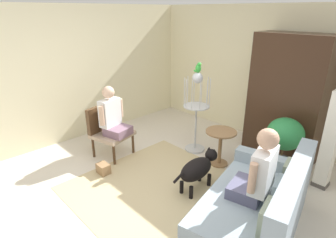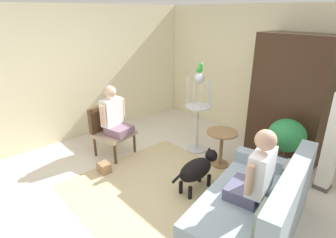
{
  "view_description": "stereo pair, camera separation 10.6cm",
  "coord_description": "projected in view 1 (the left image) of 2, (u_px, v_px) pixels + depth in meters",
  "views": [
    {
      "loc": [
        2.31,
        -2.19,
        2.41
      ],
      "look_at": [
        -0.28,
        0.3,
        0.98
      ],
      "focal_mm": 29.51,
      "sensor_mm": 36.0,
      "label": 1
    },
    {
      "loc": [
        2.38,
        -2.12,
        2.41
      ],
      "look_at": [
        -0.28,
        0.3,
        0.98
      ],
      "focal_mm": 29.51,
      "sensor_mm": 36.0,
      "label": 2
    }
  ],
  "objects": [
    {
      "name": "parrot",
      "position": [
        198.0,
        68.0,
        4.54
      ],
      "size": [
        0.17,
        0.1,
        0.17
      ],
      "color": "green",
      "rests_on": "bird_cage_stand"
    },
    {
      "name": "bird_cage_stand",
      "position": [
        196.0,
        108.0,
        4.81
      ],
      "size": [
        0.46,
        0.46,
        1.43
      ],
      "color": "silver",
      "rests_on": "ground"
    },
    {
      "name": "handbag",
      "position": [
        103.0,
        169.0,
        4.33
      ],
      "size": [
        0.2,
        0.16,
        0.16
      ],
      "primitive_type": "cube",
      "color": "#99724C",
      "rests_on": "ground"
    },
    {
      "name": "dog",
      "position": [
        198.0,
        168.0,
        3.88
      ],
      "size": [
        0.31,
        0.9,
        0.54
      ],
      "color": "black",
      "rests_on": "ground"
    },
    {
      "name": "column_lamp",
      "position": [
        330.0,
        142.0,
        3.8
      ],
      "size": [
        0.2,
        0.2,
        1.44
      ],
      "color": "#4C4742",
      "rests_on": "ground"
    },
    {
      "name": "person_on_couch",
      "position": [
        259.0,
        171.0,
        2.96
      ],
      "size": [
        0.5,
        0.57,
        0.85
      ],
      "color": "#545471"
    },
    {
      "name": "area_rug",
      "position": [
        167.0,
        194.0,
        3.87
      ],
      "size": [
        2.55,
        2.25,
        0.01
      ],
      "primitive_type": "cube",
      "color": "#C6B284",
      "rests_on": "ground"
    },
    {
      "name": "left_wall",
      "position": [
        83.0,
        73.0,
        5.38
      ],
      "size": [
        0.12,
        5.88,
        2.51
      ],
      "primitive_type": "cube",
      "color": "beige",
      "rests_on": "ground"
    },
    {
      "name": "person_on_armchair",
      "position": [
        112.0,
        115.0,
        4.63
      ],
      "size": [
        0.51,
        0.52,
        0.83
      ],
      "color": "slate"
    },
    {
      "name": "couch",
      "position": [
        258.0,
        207.0,
        3.13
      ],
      "size": [
        1.29,
        1.84,
        0.94
      ],
      "color": "#8EA0AD",
      "rests_on": "ground"
    },
    {
      "name": "round_end_table",
      "position": [
        220.0,
        143.0,
        4.48
      ],
      "size": [
        0.5,
        0.5,
        0.6
      ],
      "color": "olive",
      "rests_on": "ground"
    },
    {
      "name": "back_wall",
      "position": [
        272.0,
        76.0,
        5.12
      ],
      "size": [
        5.85,
        0.12,
        2.51
      ],
      "primitive_type": "cube",
      "color": "beige",
      "rests_on": "ground"
    },
    {
      "name": "armoire_cabinet",
      "position": [
        288.0,
        98.0,
        4.59
      ],
      "size": [
        1.19,
        0.56,
        2.08
      ],
      "primitive_type": "cube",
      "color": "#382316",
      "rests_on": "ground"
    },
    {
      "name": "ground_plane",
      "position": [
        167.0,
        195.0,
        3.85
      ],
      "size": [
        6.34,
        6.34,
        0.0
      ],
      "primitive_type": "plane",
      "color": "beige"
    },
    {
      "name": "armchair",
      "position": [
        107.0,
        127.0,
        4.8
      ],
      "size": [
        0.7,
        0.71,
        0.87
      ],
      "color": "#4C331E",
      "rests_on": "ground"
    },
    {
      "name": "potted_plant",
      "position": [
        284.0,
        138.0,
        4.18
      ],
      "size": [
        0.55,
        0.55,
        0.91
      ],
      "color": "#4C5156",
      "rests_on": "ground"
    }
  ]
}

